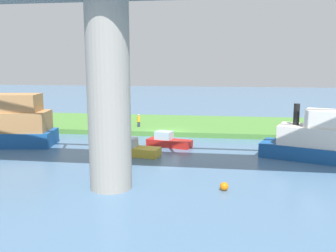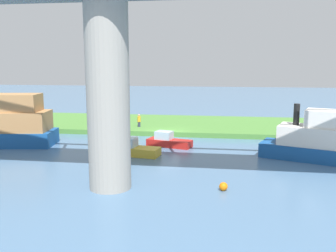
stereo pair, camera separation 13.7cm
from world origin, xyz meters
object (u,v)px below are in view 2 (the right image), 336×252
Objects in this scene: houseboat_blue at (2,125)px; mooring_post at (120,123)px; marker_buoy at (223,186)px; person_on_bank at (139,120)px; motorboat_red at (132,149)px; bridge_pylon at (108,96)px; motorboat_white at (322,140)px; skiff_small at (168,141)px.

mooring_post is at bearing -139.60° from houseboat_blue.
person_on_bank is at bearing -62.71° from marker_buoy.
marker_buoy is (-7.32, 7.34, -0.26)m from motorboat_red.
bridge_pylon is at bearing 3.71° from marker_buoy.
motorboat_red is (14.73, 0.48, -1.07)m from motorboat_white.
person_on_bank reaches higher than mooring_post.
motorboat_white is 12.68m from skiff_small.
bridge_pylon is at bearing 104.12° from mooring_post.
mooring_post is 2.12× the size of marker_buoy.
bridge_pylon reaches higher than motorboat_white.
motorboat_white is at bearing -149.64° from bridge_pylon.
houseboat_blue is at bearing 6.57° from skiff_small.
houseboat_blue is 1.18× the size of motorboat_white.
bridge_pylon is 8.50m from marker_buoy.
mooring_post is 0.25× the size of skiff_small.
motorboat_white reaches higher than person_on_bank.
skiff_small is at bearing 136.67° from mooring_post.
mooring_post is at bearing -25.55° from motorboat_white.
skiff_small is (-2.47, -3.50, -0.04)m from motorboat_red.
marker_buoy is (-9.02, 17.49, -0.95)m from person_on_bank.
person_on_bank is 2.78× the size of marker_buoy.
houseboat_blue is 27.20m from motorboat_white.
marker_buoy is at bearing -176.29° from bridge_pylon.
houseboat_blue is (13.08, -9.55, -3.61)m from bridge_pylon.
skiff_small is (-6.11, 5.77, -0.56)m from mooring_post.
person_on_bank is 0.33× the size of skiff_small.
bridge_pylon is 9.25m from motorboat_red.
bridge_pylon is 21.98× the size of marker_buoy.
motorboat_red is 1.06× the size of skiff_small.
houseboat_blue is at bearing -8.15° from motorboat_red.
skiff_small is (-14.91, -1.72, -1.41)m from houseboat_blue.
person_on_bank is 13.63m from houseboat_blue.
person_on_bank is 7.89m from skiff_small.
motorboat_white is at bearing 154.45° from mooring_post.
motorboat_white is at bearing 166.18° from skiff_small.
person_on_bank reaches higher than marker_buoy.
bridge_pylon reaches higher than marker_buoy.
skiff_small is (-4.17, 6.65, -0.73)m from person_on_bank.
houseboat_blue is at bearing 37.95° from person_on_bank.
skiff_small is at bearing 122.09° from person_on_bank.
mooring_post reaches higher than marker_buoy.
person_on_bank is 0.13× the size of houseboat_blue.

